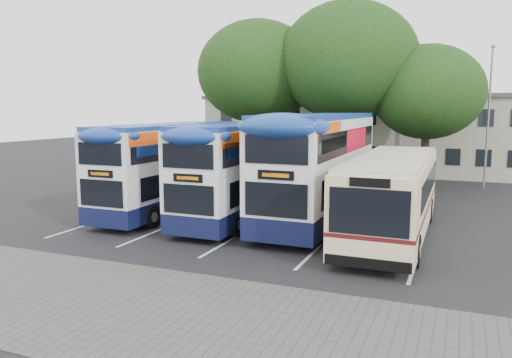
{
  "coord_description": "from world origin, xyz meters",
  "views": [
    {
      "loc": [
        4.46,
        -15.24,
        5.18
      ],
      "look_at": [
        -3.86,
        5.0,
        2.05
      ],
      "focal_mm": 35.0,
      "sensor_mm": 36.0,
      "label": 1
    }
  ],
  "objects_px": {
    "bus_dd_mid": "(246,166)",
    "bus_dd_left": "(171,163)",
    "tree_left": "(258,72)",
    "tree_mid": "(348,61)",
    "bus_dd_right": "(320,162)",
    "tree_right": "(428,92)",
    "bus_single": "(393,191)",
    "lamp_post": "(489,109)"
  },
  "relations": [
    {
      "from": "bus_dd_mid",
      "to": "bus_dd_left",
      "type": "bearing_deg",
      "value": -178.52
    },
    {
      "from": "tree_left",
      "to": "tree_mid",
      "type": "relative_size",
      "value": 0.93
    },
    {
      "from": "tree_mid",
      "to": "bus_dd_right",
      "type": "xyz_separation_m",
      "value": [
        1.09,
        -10.56,
        -5.45
      ]
    },
    {
      "from": "bus_dd_right",
      "to": "bus_dd_left",
      "type": "bearing_deg",
      "value": -173.24
    },
    {
      "from": "tree_left",
      "to": "tree_right",
      "type": "distance_m",
      "value": 11.33
    },
    {
      "from": "bus_dd_right",
      "to": "bus_single",
      "type": "xyz_separation_m",
      "value": [
        3.5,
        -1.8,
        -0.84
      ]
    },
    {
      "from": "tree_left",
      "to": "bus_single",
      "type": "height_order",
      "value": "tree_left"
    },
    {
      "from": "tree_mid",
      "to": "tree_right",
      "type": "bearing_deg",
      "value": 2.64
    },
    {
      "from": "bus_dd_left",
      "to": "bus_dd_mid",
      "type": "height_order",
      "value": "bus_dd_mid"
    },
    {
      "from": "bus_dd_mid",
      "to": "tree_left",
      "type": "bearing_deg",
      "value": 109.47
    },
    {
      "from": "tree_right",
      "to": "bus_dd_right",
      "type": "height_order",
      "value": "tree_right"
    },
    {
      "from": "tree_right",
      "to": "bus_dd_mid",
      "type": "height_order",
      "value": "tree_right"
    },
    {
      "from": "tree_mid",
      "to": "tree_right",
      "type": "distance_m",
      "value": 5.36
    },
    {
      "from": "bus_dd_mid",
      "to": "bus_dd_right",
      "type": "relative_size",
      "value": 0.91
    },
    {
      "from": "bus_dd_left",
      "to": "bus_single",
      "type": "relative_size",
      "value": 0.96
    },
    {
      "from": "lamp_post",
      "to": "tree_mid",
      "type": "bearing_deg",
      "value": -164.03
    },
    {
      "from": "bus_dd_left",
      "to": "bus_dd_right",
      "type": "xyz_separation_m",
      "value": [
        7.42,
        0.88,
        0.28
      ]
    },
    {
      "from": "tree_right",
      "to": "bus_single",
      "type": "distance_m",
      "value": 13.3
    },
    {
      "from": "tree_left",
      "to": "bus_dd_mid",
      "type": "relative_size",
      "value": 1.04
    },
    {
      "from": "bus_dd_mid",
      "to": "bus_single",
      "type": "relative_size",
      "value": 0.97
    },
    {
      "from": "lamp_post",
      "to": "tree_left",
      "type": "height_order",
      "value": "tree_left"
    },
    {
      "from": "lamp_post",
      "to": "bus_dd_right",
      "type": "distance_m",
      "value": 15.2
    },
    {
      "from": "tree_left",
      "to": "lamp_post",
      "type": "bearing_deg",
      "value": 9.92
    },
    {
      "from": "tree_left",
      "to": "bus_dd_right",
      "type": "relative_size",
      "value": 0.95
    },
    {
      "from": "lamp_post",
      "to": "bus_dd_left",
      "type": "xyz_separation_m",
      "value": [
        -14.9,
        -13.89,
        -2.66
      ]
    },
    {
      "from": "bus_dd_left",
      "to": "tree_left",
      "type": "bearing_deg",
      "value": 89.63
    },
    {
      "from": "tree_mid",
      "to": "bus_single",
      "type": "height_order",
      "value": "tree_mid"
    },
    {
      "from": "lamp_post",
      "to": "tree_mid",
      "type": "height_order",
      "value": "tree_mid"
    },
    {
      "from": "lamp_post",
      "to": "bus_single",
      "type": "height_order",
      "value": "lamp_post"
    },
    {
      "from": "bus_dd_left",
      "to": "bus_dd_right",
      "type": "relative_size",
      "value": 0.9
    },
    {
      "from": "tree_left",
      "to": "bus_dd_right",
      "type": "xyz_separation_m",
      "value": [
        7.35,
        -10.42,
        -4.95
      ]
    },
    {
      "from": "tree_mid",
      "to": "bus_single",
      "type": "relative_size",
      "value": 1.09
    },
    {
      "from": "lamp_post",
      "to": "tree_left",
      "type": "relative_size",
      "value": 0.81
    },
    {
      "from": "bus_dd_right",
      "to": "tree_mid",
      "type": "bearing_deg",
      "value": 95.91
    },
    {
      "from": "bus_dd_right",
      "to": "bus_single",
      "type": "relative_size",
      "value": 1.07
    },
    {
      "from": "bus_dd_left",
      "to": "bus_single",
      "type": "xyz_separation_m",
      "value": [
        10.92,
        -0.92,
        -0.56
      ]
    },
    {
      "from": "tree_mid",
      "to": "bus_dd_left",
      "type": "bearing_deg",
      "value": -118.95
    },
    {
      "from": "tree_left",
      "to": "bus_dd_right",
      "type": "distance_m",
      "value": 13.67
    },
    {
      "from": "tree_left",
      "to": "tree_mid",
      "type": "distance_m",
      "value": 6.28
    },
    {
      "from": "tree_right",
      "to": "bus_dd_left",
      "type": "distance_m",
      "value": 16.65
    },
    {
      "from": "bus_dd_right",
      "to": "tree_left",
      "type": "bearing_deg",
      "value": 125.19
    },
    {
      "from": "tree_left",
      "to": "bus_dd_right",
      "type": "height_order",
      "value": "tree_left"
    }
  ]
}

